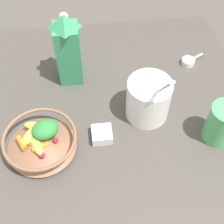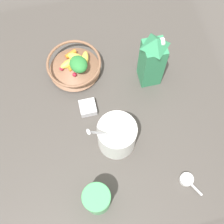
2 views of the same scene
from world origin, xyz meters
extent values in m
plane|color=#4C4742|center=(0.00, 0.00, 0.00)|extent=(6.00, 6.00, 0.00)
cube|color=#47423D|center=(0.00, 0.00, 0.02)|extent=(1.00, 1.00, 0.04)
cylinder|color=brown|center=(0.15, 0.05, 0.04)|extent=(0.11, 0.11, 0.01)
cone|color=brown|center=(0.15, 0.05, 0.07)|extent=(0.20, 0.20, 0.04)
torus|color=brown|center=(0.15, 0.05, 0.09)|extent=(0.21, 0.21, 0.01)
ellipsoid|color=#EFD64C|center=(0.17, 0.04, 0.09)|extent=(0.07, 0.07, 0.03)
ellipsoid|color=#EFD64C|center=(0.16, 0.07, 0.09)|extent=(0.05, 0.08, 0.03)
ellipsoid|color=#EFD64C|center=(0.16, 0.01, 0.09)|extent=(0.07, 0.04, 0.03)
cylinder|color=orange|center=(0.14, 0.05, 0.08)|extent=(0.03, 0.04, 0.02)
cylinder|color=orange|center=(0.20, 0.06, 0.08)|extent=(0.04, 0.05, 0.02)
cylinder|color=orange|center=(0.15, 0.07, 0.08)|extent=(0.05, 0.03, 0.02)
sphere|color=red|center=(0.14, 0.10, 0.08)|extent=(0.02, 0.02, 0.02)
sphere|color=red|center=(0.18, 0.04, 0.08)|extent=(0.02, 0.02, 0.02)
sphere|color=red|center=(0.11, 0.06, 0.08)|extent=(0.02, 0.02, 0.02)
ellipsoid|color=#2D7F38|center=(0.13, 0.04, 0.11)|extent=(0.09, 0.09, 0.04)
cube|color=#338C59|center=(0.05, -0.22, 0.14)|extent=(0.07, 0.07, 0.21)
pyramid|color=#338C59|center=(0.05, -0.22, 0.27)|extent=(0.07, 0.07, 0.04)
cylinder|color=white|center=(0.05, -0.24, 0.27)|extent=(0.03, 0.01, 0.03)
cylinder|color=white|center=(-0.17, -0.04, 0.11)|extent=(0.13, 0.13, 0.13)
cylinder|color=white|center=(-0.17, -0.04, 0.16)|extent=(0.12, 0.12, 0.02)
cylinder|color=silver|center=(-0.18, 0.01, 0.19)|extent=(0.03, 0.10, 0.17)
ellipsoid|color=silver|center=(-0.20, 0.05, 0.28)|extent=(0.02, 0.02, 0.01)
cylinder|color=#4CB266|center=(-0.36, 0.07, 0.10)|extent=(0.08, 0.08, 0.13)
cube|color=silver|center=(-0.03, 0.04, 0.05)|extent=(0.06, 0.06, 0.03)
cube|color=brown|center=(-0.03, 0.04, 0.05)|extent=(0.05, 0.05, 0.02)
cylinder|color=white|center=(-0.36, -0.24, 0.05)|extent=(0.05, 0.05, 0.02)
cylinder|color=white|center=(-0.40, -0.26, 0.05)|extent=(0.04, 0.03, 0.01)
camera|label=1|loc=(0.00, 0.53, 0.82)|focal=50.00mm
camera|label=2|loc=(-0.49, 0.05, 1.10)|focal=50.00mm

